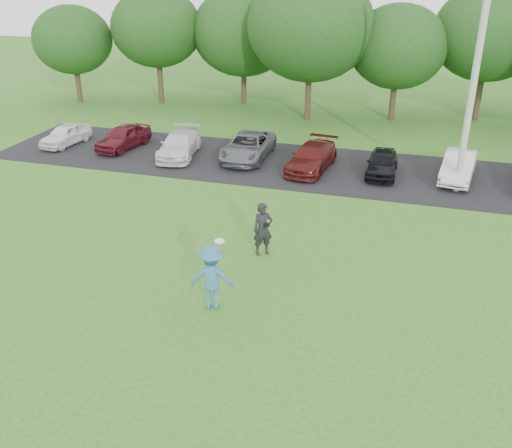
# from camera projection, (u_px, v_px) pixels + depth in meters

# --- Properties ---
(ground) EXTENTS (100.00, 100.00, 0.00)m
(ground) POSITION_uv_depth(u_px,v_px,m) (221.00, 316.00, 16.20)
(ground) COLOR #27671D
(ground) RESTS_ON ground
(parking_lot) EXTENTS (32.00, 6.50, 0.03)m
(parking_lot) POSITION_uv_depth(u_px,v_px,m) (311.00, 167.00, 27.46)
(parking_lot) COLOR black
(parking_lot) RESTS_ON ground
(utility_pole) EXTENTS (0.28, 0.28, 10.67)m
(utility_pole) POSITION_uv_depth(u_px,v_px,m) (477.00, 65.00, 22.46)
(utility_pole) COLOR #AFB0AA
(utility_pole) RESTS_ON ground
(frisbee_player) EXTENTS (1.40, 0.97, 2.33)m
(frisbee_player) POSITION_uv_depth(u_px,v_px,m) (212.00, 278.00, 16.18)
(frisbee_player) COLOR teal
(frisbee_player) RESTS_ON ground
(camera_bystander) EXTENTS (0.81, 0.74, 1.86)m
(camera_bystander) POSITION_uv_depth(u_px,v_px,m) (263.00, 229.00, 19.16)
(camera_bystander) COLOR black
(camera_bystander) RESTS_ON ground
(parked_cars) EXTENTS (28.13, 5.05, 1.24)m
(parked_cars) POSITION_uv_depth(u_px,v_px,m) (304.00, 155.00, 27.25)
(parked_cars) COLOR white
(parked_cars) RESTS_ON parking_lot
(tree_row) EXTENTS (42.39, 9.85, 8.64)m
(tree_row) POSITION_uv_depth(u_px,v_px,m) (373.00, 37.00, 33.43)
(tree_row) COLOR #38281C
(tree_row) RESTS_ON ground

